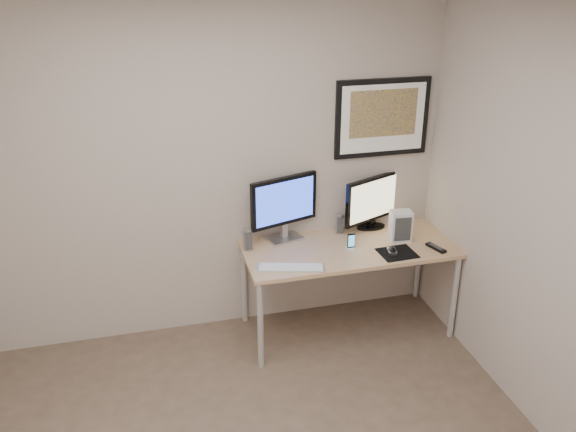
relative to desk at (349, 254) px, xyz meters
name	(u,v)px	position (x,y,z in m)	size (l,w,h in m)	color
room	(235,187)	(-1.00, -0.90, 0.98)	(3.60, 3.60, 3.60)	white
desk	(349,254)	(0.00, 0.00, 0.00)	(1.60, 0.70, 0.73)	#A07E4D
framed_art	(382,118)	(0.35, 0.33, 0.96)	(0.75, 0.04, 0.60)	black
monitor_large	(284,206)	(-0.45, 0.25, 0.35)	(0.55, 0.25, 0.51)	#A9A8AD
monitor_tv	(373,201)	(0.29, 0.27, 0.30)	(0.53, 0.25, 0.44)	black
speaker_left	(247,240)	(-0.76, 0.14, 0.15)	(0.07, 0.07, 0.17)	#A9A8AD
speaker_right	(339,224)	(0.01, 0.25, 0.15)	(0.06, 0.06, 0.16)	#A9A8AD
phone_dock	(351,241)	(0.00, -0.05, 0.13)	(0.06, 0.06, 0.13)	black
keyboard	(291,267)	(-0.51, -0.22, 0.07)	(0.47, 0.13, 0.02)	#B8B8BC
mousepad	(397,253)	(0.31, -0.19, 0.07)	(0.26, 0.23, 0.00)	black
mouse	(392,250)	(0.28, -0.17, 0.09)	(0.06, 0.10, 0.03)	black
remote	(436,248)	(0.62, -0.20, 0.08)	(0.05, 0.18, 0.02)	black
fan_unit	(400,226)	(0.42, 0.01, 0.19)	(0.16, 0.12, 0.24)	silver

